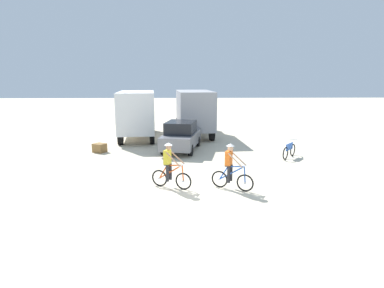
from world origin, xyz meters
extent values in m
plane|color=beige|center=(0.00, 0.00, 0.00)|extent=(120.00, 120.00, 0.00)
cube|color=white|center=(-3.49, 11.23, 2.00)|extent=(2.85, 5.39, 2.70)
cube|color=silver|center=(-3.80, 14.62, 1.50)|extent=(2.33, 1.69, 2.00)
cube|color=black|center=(-3.86, 15.32, 1.85)|extent=(2.02, 0.26, 0.80)
cylinder|color=black|center=(-4.80, 14.43, 0.50)|extent=(0.41, 1.02, 1.00)
cylinder|color=black|center=(-2.77, 14.61, 0.50)|extent=(0.41, 1.02, 1.00)
cylinder|color=black|center=(-4.36, 9.46, 0.50)|extent=(0.41, 1.02, 1.00)
cylinder|color=black|center=(-2.32, 9.64, 0.50)|extent=(0.41, 1.02, 1.00)
cube|color=#9E9EA3|center=(0.57, 12.35, 2.00)|extent=(2.78, 5.36, 2.70)
cube|color=#2D2D33|center=(0.32, 15.74, 1.50)|extent=(2.31, 1.66, 2.00)
cube|color=black|center=(0.27, 16.44, 1.85)|extent=(2.02, 0.23, 0.80)
cylinder|color=black|center=(-0.69, 15.56, 0.50)|extent=(0.39, 1.02, 1.00)
cylinder|color=black|center=(1.35, 15.71, 0.50)|extent=(0.39, 1.02, 1.00)
cylinder|color=black|center=(-0.32, 10.59, 0.50)|extent=(0.39, 1.02, 1.00)
cylinder|color=black|center=(1.72, 10.74, 0.50)|extent=(0.39, 1.02, 1.00)
cube|color=slate|center=(-0.39, 7.65, 0.70)|extent=(2.55, 4.46, 0.76)
cube|color=black|center=(-0.41, 7.50, 1.42)|extent=(1.98, 2.37, 0.68)
cylinder|color=black|center=(-0.90, 9.08, 0.32)|extent=(0.34, 0.67, 0.64)
cylinder|color=black|center=(0.63, 8.77, 0.32)|extent=(0.34, 0.67, 0.64)
cylinder|color=black|center=(-1.40, 6.52, 0.32)|extent=(0.34, 0.67, 0.64)
cylinder|color=black|center=(0.13, 6.22, 0.32)|extent=(0.34, 0.67, 0.64)
torus|color=black|center=(-0.29, 0.59, 0.34)|extent=(0.64, 0.34, 0.68)
cylinder|color=silver|center=(-0.29, 0.59, 0.34)|extent=(0.11, 0.11, 0.08)
torus|color=black|center=(-1.25, 1.03, 0.34)|extent=(0.64, 0.34, 0.68)
cylinder|color=silver|center=(-1.25, 1.03, 0.34)|extent=(0.11, 0.11, 0.08)
cylinder|color=#E05119|center=(-0.79, 0.82, 0.66)|extent=(0.96, 0.47, 0.68)
cylinder|color=#E05119|center=(-0.63, 0.75, 0.94)|extent=(0.62, 0.32, 0.13)
cylinder|color=#E05119|center=(-1.09, 0.96, 0.62)|extent=(0.37, 0.21, 0.59)
cylinder|color=#E05119|center=(-0.31, 0.60, 0.66)|extent=(0.11, 0.09, 0.64)
cylinder|color=silver|center=(-0.34, 0.61, 0.98)|extent=(0.25, 0.49, 0.04)
cube|color=black|center=(-0.93, 0.88, 0.93)|extent=(0.27, 0.21, 0.06)
cube|color=gold|center=(-0.91, 0.88, 1.24)|extent=(0.31, 0.37, 0.56)
sphere|color=#A87A5B|center=(-0.86, 0.85, 1.64)|extent=(0.22, 0.22, 0.22)
cone|color=silver|center=(-0.86, 0.85, 1.77)|extent=(0.32, 0.32, 0.10)
cylinder|color=#26262B|center=(-0.81, 0.97, 0.63)|extent=(0.12, 0.12, 0.66)
cylinder|color=#26262B|center=(-0.91, 0.73, 0.63)|extent=(0.12, 0.12, 0.66)
cylinder|color=#A87A5B|center=(-0.53, 0.90, 1.23)|extent=(0.61, 0.27, 0.53)
cylinder|color=#A87A5B|center=(-0.68, 0.57, 1.23)|extent=(0.58, 0.34, 0.53)
torus|color=black|center=(2.06, 0.32, 0.34)|extent=(0.63, 0.38, 0.68)
cylinder|color=silver|center=(2.06, 0.32, 0.34)|extent=(0.11, 0.11, 0.08)
torus|color=black|center=(1.14, 0.82, 0.34)|extent=(0.63, 0.38, 0.68)
cylinder|color=silver|center=(1.14, 0.82, 0.34)|extent=(0.11, 0.11, 0.08)
cylinder|color=blue|center=(1.58, 0.58, 0.66)|extent=(0.93, 0.54, 0.68)
cylinder|color=blue|center=(1.73, 0.50, 0.94)|extent=(0.60, 0.36, 0.13)
cylinder|color=blue|center=(1.29, 0.74, 0.62)|extent=(0.36, 0.23, 0.59)
cylinder|color=blue|center=(2.04, 0.33, 0.66)|extent=(0.11, 0.09, 0.64)
cylinder|color=silver|center=(2.02, 0.34, 0.98)|extent=(0.28, 0.47, 0.04)
cube|color=black|center=(1.44, 0.66, 0.93)|extent=(0.27, 0.22, 0.06)
cube|color=orange|center=(1.46, 0.65, 1.24)|extent=(0.33, 0.38, 0.56)
sphere|color=tan|center=(1.51, 0.62, 1.64)|extent=(0.22, 0.22, 0.22)
cone|color=silver|center=(1.51, 0.62, 1.77)|extent=(0.32, 0.32, 0.10)
cylinder|color=#26262B|center=(1.58, 0.73, 0.63)|extent=(0.12, 0.12, 0.66)
cylinder|color=#26262B|center=(1.45, 0.50, 0.63)|extent=(0.12, 0.12, 0.66)
cylinder|color=tan|center=(1.84, 0.64, 1.23)|extent=(0.59, 0.31, 0.53)
cylinder|color=tan|center=(1.67, 0.33, 1.23)|extent=(0.56, 0.38, 0.53)
torus|color=black|center=(5.81, 6.02, 0.34)|extent=(0.48, 0.57, 0.68)
torus|color=black|center=(5.15, 5.20, 0.34)|extent=(0.48, 0.57, 0.68)
cube|color=blue|center=(5.48, 5.61, 0.62)|extent=(0.59, 0.72, 0.36)
cylinder|color=silver|center=(5.78, 5.98, 0.95)|extent=(0.41, 0.34, 0.04)
cube|color=olive|center=(-5.18, 7.28, 0.26)|extent=(0.88, 0.83, 0.51)
camera|label=1|loc=(-0.31, -11.48, 4.27)|focal=30.46mm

